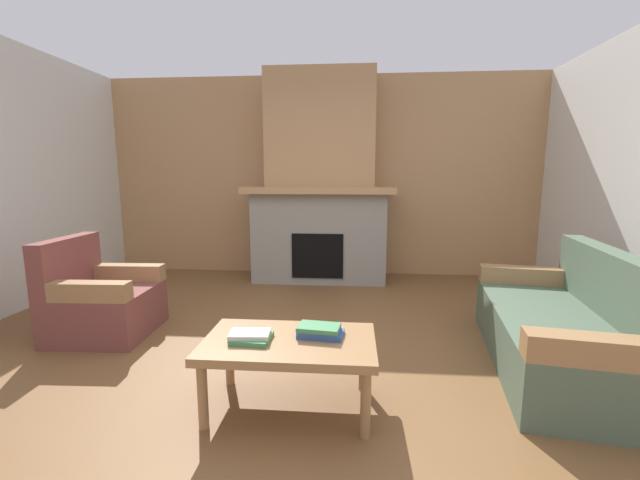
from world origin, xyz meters
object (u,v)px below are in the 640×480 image
object	(u,v)px
fireplace	(320,192)
couch	(565,329)
coffee_table	(289,348)
armchair	(100,301)

from	to	relation	value
fireplace	couch	distance (m)	3.23
couch	coffee_table	bearing A→B (deg)	-160.43
armchair	coffee_table	bearing A→B (deg)	-28.61
fireplace	couch	xyz separation A→B (m)	(1.96, -2.41, -0.88)
couch	armchair	world-z (taller)	same
armchair	coffee_table	world-z (taller)	armchair
armchair	coffee_table	size ratio (longest dim) A/B	0.85
couch	coffee_table	xyz separation A→B (m)	(-1.89, -0.67, 0.09)
fireplace	armchair	distance (m)	2.86
coffee_table	couch	bearing A→B (deg)	19.57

